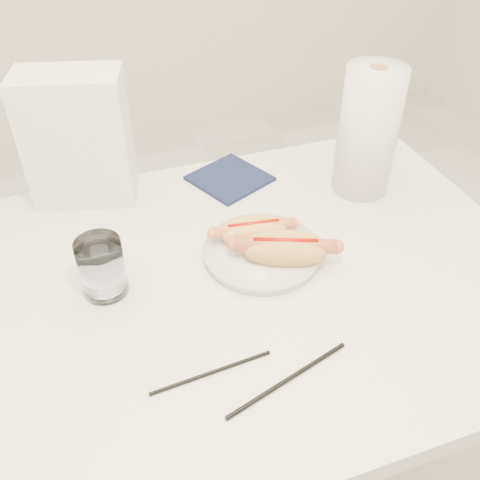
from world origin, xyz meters
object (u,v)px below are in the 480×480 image
object	(u,v)px
paper_towel_roll	(368,132)
plate	(262,253)
hotdog_left	(254,230)
water_glass	(102,267)
hotdog_right	(285,249)
table	(216,304)
napkin_box	(78,139)

from	to	relation	value
paper_towel_roll	plate	bearing A→B (deg)	-152.75
plate	hotdog_left	bearing A→B (deg)	95.21
water_glass	paper_towel_roll	distance (m)	0.60
water_glass	paper_towel_roll	size ratio (longest dim) A/B	0.39
hotdog_left	water_glass	xyz separation A→B (m)	(-0.28, -0.03, 0.02)
hotdog_right	table	bearing A→B (deg)	-160.29
table	paper_towel_roll	world-z (taller)	paper_towel_roll
table	hotdog_right	distance (m)	0.17
plate	hotdog_left	world-z (taller)	hotdog_left
hotdog_right	water_glass	world-z (taller)	water_glass
table	napkin_box	bearing A→B (deg)	117.06
hotdog_left	napkin_box	distance (m)	0.41
hotdog_left	paper_towel_roll	bearing A→B (deg)	28.99
table	paper_towel_roll	size ratio (longest dim) A/B	4.39
hotdog_left	napkin_box	bearing A→B (deg)	142.54
table	napkin_box	size ratio (longest dim) A/B	4.37
hotdog_right	paper_towel_roll	xyz separation A→B (m)	(0.26, 0.19, 0.10)
hotdog_left	hotdog_right	size ratio (longest dim) A/B	0.87
table	paper_towel_roll	bearing A→B (deg)	25.06
water_glass	paper_towel_roll	xyz separation A→B (m)	(0.58, 0.14, 0.08)
hotdog_right	water_glass	xyz separation A→B (m)	(-0.32, 0.04, 0.01)
plate	paper_towel_roll	size ratio (longest dim) A/B	0.77
table	paper_towel_roll	xyz separation A→B (m)	(0.39, 0.18, 0.20)
hotdog_right	water_glass	distance (m)	0.32
plate	hotdog_right	xyz separation A→B (m)	(0.03, -0.04, 0.03)
hotdog_right	plate	bearing A→B (deg)	150.03
plate	paper_towel_roll	bearing A→B (deg)	27.25
hotdog_right	napkin_box	xyz separation A→B (m)	(-0.31, 0.35, 0.10)
plate	water_glass	xyz separation A→B (m)	(-0.29, 0.01, 0.05)
table	water_glass	bearing A→B (deg)	167.72
plate	hotdog_right	world-z (taller)	hotdog_right
plate	paper_towel_roll	xyz separation A→B (m)	(0.29, 0.15, 0.13)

